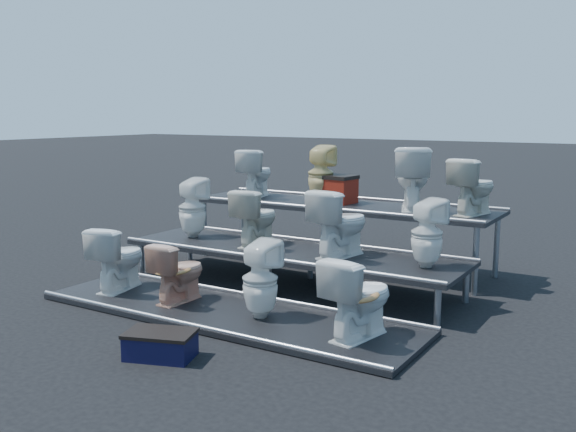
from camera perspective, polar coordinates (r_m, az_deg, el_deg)
The scene contains 18 objects.
ground at distance 7.78m, azimuth 0.24°, elevation -6.33°, with size 80.00×80.00×0.00m, color black.
tier_front at distance 6.74m, azimuth -5.60°, elevation -8.58°, with size 4.20×1.20×0.06m, color black.
tier_mid at distance 7.72m, azimuth 0.24°, elevation -4.69°, with size 4.20×1.20×0.46m, color black.
tier_back at distance 8.79m, azimuth 4.66°, elevation -1.67°, with size 4.20×1.20×0.86m, color black.
toilet_0 at distance 7.63m, azimuth -14.85°, elevation -3.60°, with size 0.42×0.73×0.75m, color white.
toilet_1 at distance 7.03m, azimuth -9.70°, elevation -4.89°, with size 0.37×0.64×0.66m, color tan.
toilet_2 at distance 6.38m, azimuth -2.47°, elevation -5.64°, with size 0.35×0.36×0.78m, color white.
toilet_3 at distance 5.87m, azimuth 6.31°, elevation -7.15°, with size 0.42×0.74×0.76m, color white.
toilet_4 at distance 8.47m, azimuth -8.50°, elevation 0.73°, with size 0.35×0.36×0.78m, color white.
toilet_5 at distance 7.87m, azimuth -2.86°, elevation -0.10°, with size 0.39×0.69×0.70m, color silver.
toilet_6 at distance 7.28m, azimuth 4.66°, elevation -0.61°, with size 0.43×0.76×0.77m, color white.
toilet_7 at distance 6.89m, azimuth 12.26°, elevation -1.52°, with size 0.33×0.34×0.73m, color white.
toilet_8 at distance 9.39m, azimuth -2.88°, elevation 3.84°, with size 0.39×0.68×0.70m, color white.
toilet_9 at distance 8.82m, azimuth 2.94°, elevation 3.77°, with size 0.35×0.36×0.78m, color #E6CF87.
toilet_10 at distance 8.27m, azimuth 10.97°, elevation 3.33°, with size 0.45×0.79×0.80m, color white.
toilet_11 at distance 8.03m, azimuth 16.16°, elevation 2.54°, with size 0.38×0.67×0.68m, color silver.
red_crate at distance 8.77m, azimuth 4.38°, elevation 2.25°, with size 0.46×0.37×0.33m, color maroon.
step_stool at distance 5.71m, azimuth -11.27°, elevation -11.29°, with size 0.57×0.34×0.20m, color black.
Camera 1 is at (3.91, -6.40, 2.09)m, focal length 40.00 mm.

